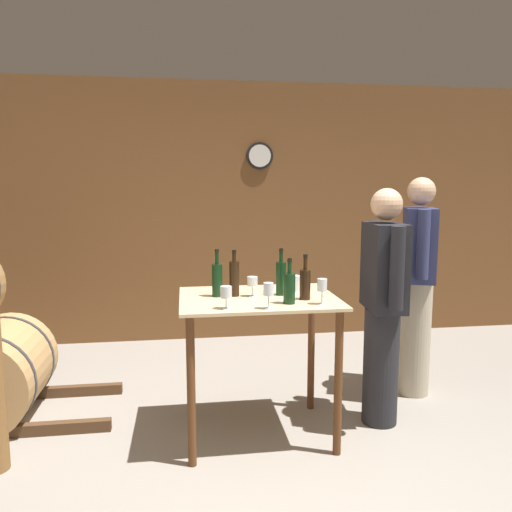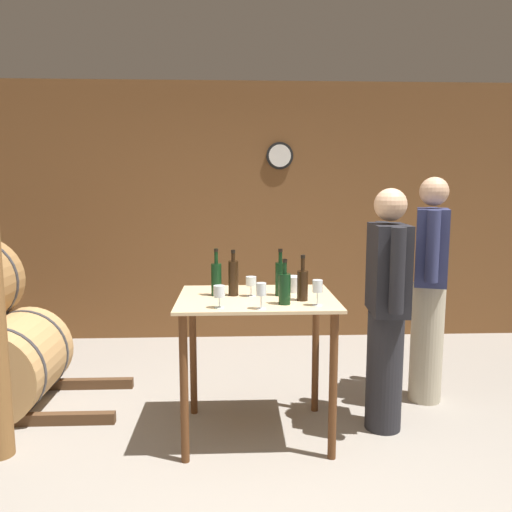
{
  "view_description": "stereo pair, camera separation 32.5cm",
  "coord_description": "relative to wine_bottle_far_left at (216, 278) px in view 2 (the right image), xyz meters",
  "views": [
    {
      "loc": [
        -0.57,
        -2.44,
        1.63
      ],
      "look_at": [
        -0.1,
        0.75,
        1.18
      ],
      "focal_mm": 35.0,
      "sensor_mm": 36.0,
      "label": 1
    },
    {
      "loc": [
        -0.24,
        -2.47,
        1.63
      ],
      "look_at": [
        -0.1,
        0.75,
        1.18
      ],
      "focal_mm": 35.0,
      "sensor_mm": 36.0,
      "label": 2
    }
  ],
  "objects": [
    {
      "name": "tasting_table",
      "position": [
        0.26,
        -0.05,
        -0.3
      ],
      "size": [
        1.0,
        0.77,
        0.93
      ],
      "color": "#D1B284",
      "rests_on": "ground_plane"
    },
    {
      "name": "wine_bottle_far_left",
      "position": [
        0.0,
        0.0,
        0.0
      ],
      "size": [
        0.07,
        0.07,
        0.31
      ],
      "color": "black",
      "rests_on": "tasting_table"
    },
    {
      "name": "person_visitor_with_scarf",
      "position": [
        1.12,
        -0.01,
        -0.19
      ],
      "size": [
        0.25,
        0.59,
        1.62
      ],
      "color": "#232328",
      "rests_on": "ground_plane"
    },
    {
      "name": "wine_glass_near_center",
      "position": [
        0.22,
        -0.03,
        -0.02
      ],
      "size": [
        0.07,
        0.07,
        0.13
      ],
      "color": "silver",
      "rests_on": "tasting_table"
    },
    {
      "name": "wine_bottle_far_right",
      "position": [
        0.54,
        -0.16,
        -0.01
      ],
      "size": [
        0.07,
        0.07,
        0.29
      ],
      "color": "black",
      "rests_on": "tasting_table"
    },
    {
      "name": "wine_bottle_center",
      "position": [
        0.41,
        -0.02,
        0.0
      ],
      "size": [
        0.07,
        0.07,
        0.3
      ],
      "color": "black",
      "rests_on": "tasting_table"
    },
    {
      "name": "wine_bottle_left",
      "position": [
        0.11,
        -0.0,
        0.01
      ],
      "size": [
        0.06,
        0.06,
        0.3
      ],
      "color": "black",
      "rests_on": "tasting_table"
    },
    {
      "name": "wine_glass_far_side",
      "position": [
        0.61,
        -0.3,
        -0.0
      ],
      "size": [
        0.06,
        0.06,
        0.16
      ],
      "color": "silver",
      "rests_on": "tasting_table"
    },
    {
      "name": "ground_plane",
      "position": [
        0.36,
        -0.7,
        -1.04
      ],
      "size": [
        14.0,
        14.0,
        0.0
      ],
      "primitive_type": "plane",
      "color": "gray"
    },
    {
      "name": "back_wall",
      "position": [
        0.36,
        2.14,
        0.31
      ],
      "size": [
        8.4,
        0.08,
        2.7
      ],
      "color": "brown",
      "rests_on": "ground_plane"
    },
    {
      "name": "ice_bucket",
      "position": [
        0.51,
        0.1,
        -0.06
      ],
      "size": [
        0.11,
        0.11,
        0.1
      ],
      "color": "silver",
      "rests_on": "tasting_table"
    },
    {
      "name": "wine_bottle_right",
      "position": [
        0.42,
        -0.26,
        -0.01
      ],
      "size": [
        0.07,
        0.07,
        0.27
      ],
      "color": "black",
      "rests_on": "tasting_table"
    },
    {
      "name": "wine_glass_near_right",
      "position": [
        0.27,
        -0.37,
        -0.01
      ],
      "size": [
        0.06,
        0.06,
        0.15
      ],
      "color": "silver",
      "rests_on": "tasting_table"
    },
    {
      "name": "person_host",
      "position": [
        1.57,
        0.43,
        -0.15
      ],
      "size": [
        0.34,
        0.56,
        1.7
      ],
      "color": "#B7AD93",
      "rests_on": "ground_plane"
    },
    {
      "name": "wine_glass_near_left",
      "position": [
        0.03,
        -0.34,
        -0.02
      ],
      "size": [
        0.07,
        0.07,
        0.13
      ],
      "color": "silver",
      "rests_on": "tasting_table"
    }
  ]
}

